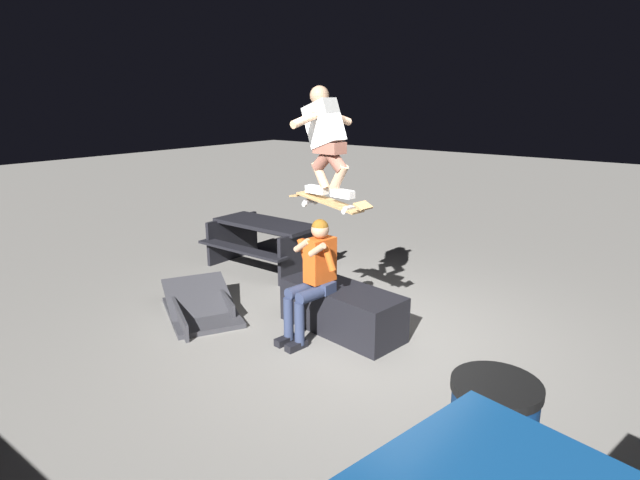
{
  "coord_description": "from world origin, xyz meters",
  "views": [
    {
      "loc": [
        -2.96,
        4.61,
        2.66
      ],
      "look_at": [
        0.43,
        0.28,
        1.13
      ],
      "focal_mm": 29.06,
      "sensor_mm": 36.0,
      "label": 1
    }
  ],
  "objects_px": {
    "kicker_ramp": "(202,309)",
    "person_sitting_on_ledge": "(313,273)",
    "skater_airborne": "(326,136)",
    "skateboard": "(329,202)",
    "ledge_box_main": "(342,309)",
    "picnic_table_back": "(266,237)",
    "trash_bin": "(491,441)"
  },
  "relations": [
    {
      "from": "kicker_ramp",
      "to": "person_sitting_on_ledge",
      "type": "bearing_deg",
      "value": -166.05
    },
    {
      "from": "skater_airborne",
      "to": "kicker_ramp",
      "type": "bearing_deg",
      "value": 16.53
    },
    {
      "from": "person_sitting_on_ledge",
      "to": "skateboard",
      "type": "distance_m",
      "value": 0.83
    },
    {
      "from": "skater_airborne",
      "to": "person_sitting_on_ledge",
      "type": "bearing_deg",
      "value": 47.11
    },
    {
      "from": "ledge_box_main",
      "to": "kicker_ramp",
      "type": "xyz_separation_m",
      "value": [
        1.66,
        0.72,
        -0.19
      ]
    },
    {
      "from": "person_sitting_on_ledge",
      "to": "skater_airborne",
      "type": "bearing_deg",
      "value": -132.89
    },
    {
      "from": "picnic_table_back",
      "to": "ledge_box_main",
      "type": "bearing_deg",
      "value": 153.33
    },
    {
      "from": "skateboard",
      "to": "trash_bin",
      "type": "distance_m",
      "value": 2.89
    },
    {
      "from": "kicker_ramp",
      "to": "skateboard",
      "type": "bearing_deg",
      "value": -164.14
    },
    {
      "from": "skateboard",
      "to": "trash_bin",
      "type": "xyz_separation_m",
      "value": [
        -2.33,
        1.29,
        -1.13
      ]
    },
    {
      "from": "ledge_box_main",
      "to": "picnic_table_back",
      "type": "distance_m",
      "value": 2.61
    },
    {
      "from": "ledge_box_main",
      "to": "picnic_table_back",
      "type": "bearing_deg",
      "value": -26.67
    },
    {
      "from": "picnic_table_back",
      "to": "kicker_ramp",
      "type": "bearing_deg",
      "value": 109.56
    },
    {
      "from": "person_sitting_on_ledge",
      "to": "skateboard",
      "type": "bearing_deg",
      "value": -147.24
    },
    {
      "from": "ledge_box_main",
      "to": "person_sitting_on_ledge",
      "type": "height_order",
      "value": "person_sitting_on_ledge"
    },
    {
      "from": "kicker_ramp",
      "to": "picnic_table_back",
      "type": "height_order",
      "value": "picnic_table_back"
    },
    {
      "from": "person_sitting_on_ledge",
      "to": "picnic_table_back",
      "type": "relative_size",
      "value": 0.8
    },
    {
      "from": "skateboard",
      "to": "kicker_ramp",
      "type": "distance_m",
      "value": 2.28
    },
    {
      "from": "ledge_box_main",
      "to": "person_sitting_on_ledge",
      "type": "relative_size",
      "value": 1.1
    },
    {
      "from": "ledge_box_main",
      "to": "picnic_table_back",
      "type": "xyz_separation_m",
      "value": [
        2.33,
        -1.17,
        0.23
      ]
    },
    {
      "from": "skater_airborne",
      "to": "picnic_table_back",
      "type": "height_order",
      "value": "skater_airborne"
    },
    {
      "from": "ledge_box_main",
      "to": "skateboard",
      "type": "bearing_deg",
      "value": 89.43
    },
    {
      "from": "skateboard",
      "to": "trash_bin",
      "type": "relative_size",
      "value": 1.17
    },
    {
      "from": "kicker_ramp",
      "to": "picnic_table_back",
      "type": "xyz_separation_m",
      "value": [
        0.67,
        -1.89,
        0.43
      ]
    },
    {
      "from": "ledge_box_main",
      "to": "trash_bin",
      "type": "bearing_deg",
      "value": 146.49
    },
    {
      "from": "ledge_box_main",
      "to": "kicker_ramp",
      "type": "distance_m",
      "value": 1.82
    },
    {
      "from": "skater_airborne",
      "to": "kicker_ramp",
      "type": "relative_size",
      "value": 0.76
    },
    {
      "from": "person_sitting_on_ledge",
      "to": "skater_airborne",
      "type": "xyz_separation_m",
      "value": [
        -0.09,
        -0.1,
        1.49
      ]
    },
    {
      "from": "trash_bin",
      "to": "skater_airborne",
      "type": "bearing_deg",
      "value": -28.52
    },
    {
      "from": "skater_airborne",
      "to": "picnic_table_back",
      "type": "relative_size",
      "value": 0.66
    },
    {
      "from": "ledge_box_main",
      "to": "person_sitting_on_ledge",
      "type": "distance_m",
      "value": 0.63
    },
    {
      "from": "kicker_ramp",
      "to": "picnic_table_back",
      "type": "bearing_deg",
      "value": -70.44
    }
  ]
}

